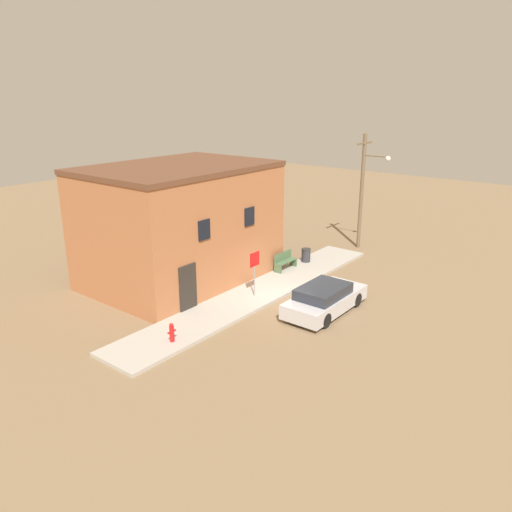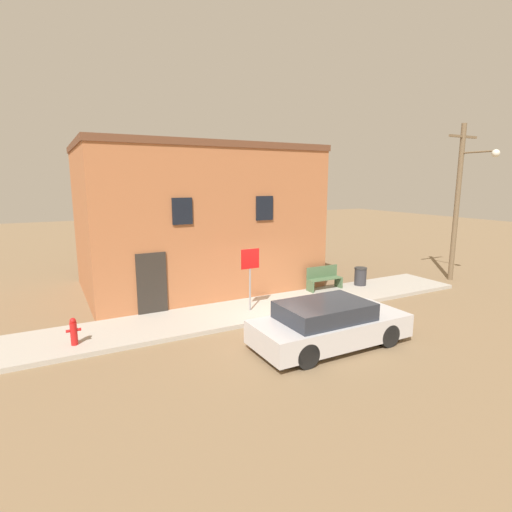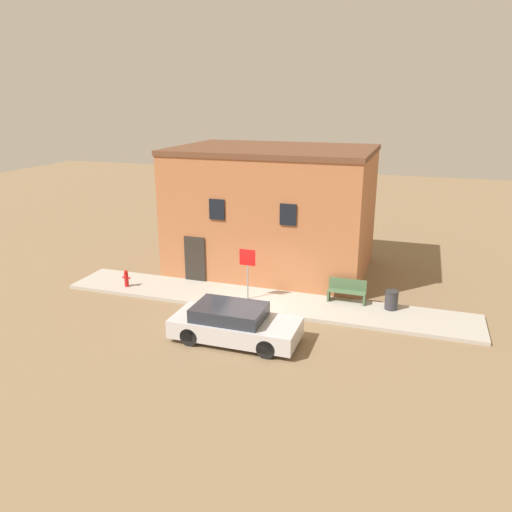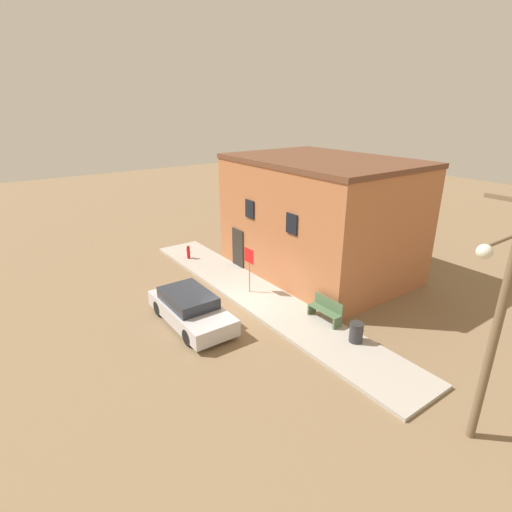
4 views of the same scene
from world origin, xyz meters
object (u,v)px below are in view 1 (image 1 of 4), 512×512
at_px(fire_hydrant, 172,332).
at_px(bench, 285,261).
at_px(utility_pole, 364,187).
at_px(stop_sign, 255,265).
at_px(parked_car, 325,299).
at_px(trash_bin, 306,255).

xyz_separation_m(fire_hydrant, bench, (9.53, 1.38, 0.07)).
distance_m(bench, utility_pole, 7.44).
height_order(stop_sign, bench, stop_sign).
bearing_deg(stop_sign, bench, 14.66).
height_order(fire_hydrant, parked_car, parked_car).
bearing_deg(bench, trash_bin, -6.78).
xyz_separation_m(fire_hydrant, parked_car, (6.27, -3.06, 0.10)).
bearing_deg(fire_hydrant, stop_sign, 3.55).
distance_m(stop_sign, utility_pole, 10.76).
height_order(stop_sign, trash_bin, stop_sign).
height_order(utility_pole, parked_car, utility_pole).
bearing_deg(bench, stop_sign, -165.34).
bearing_deg(bench, parked_car, -126.24).
relative_size(bench, trash_bin, 2.01).
xyz_separation_m(stop_sign, parked_car, (0.70, -3.40, -1.02)).
bearing_deg(stop_sign, utility_pole, -0.86).
xyz_separation_m(trash_bin, utility_pole, (4.78, -0.98, 3.34)).
xyz_separation_m(bench, trash_bin, (1.79, -0.21, -0.07)).
xyz_separation_m(fire_hydrant, stop_sign, (5.58, 0.35, 1.13)).
height_order(fire_hydrant, bench, bench).
height_order(bench, utility_pole, utility_pole).
bearing_deg(stop_sign, trash_bin, 8.13).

